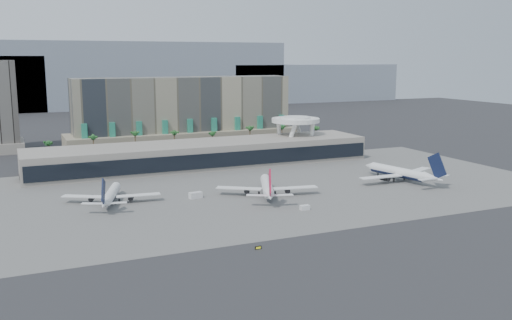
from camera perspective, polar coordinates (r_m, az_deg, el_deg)
name	(u,v)px	position (r m, az deg, el deg)	size (l,w,h in m)	color
ground	(311,224)	(187.84, 5.54, -6.38)	(900.00, 900.00, 0.00)	#232326
apron_pad	(246,189)	(235.65, -1.02, -2.90)	(260.00, 130.00, 0.06)	#5B5B59
mountain_ridge	(120,80)	(637.81, -13.40, 7.82)	(680.00, 60.00, 70.00)	gray
hotel	(184,119)	(347.40, -7.18, 4.08)	(140.00, 30.00, 42.00)	gray
terminal	(203,153)	(284.77, -5.31, 0.68)	(170.00, 32.50, 14.50)	#9F968C
saucer_structure	(296,123)	(310.22, 3.97, 3.71)	(26.00, 26.00, 21.89)	white
palm_row	(195,136)	(319.37, -6.15, 2.42)	(157.80, 2.80, 13.10)	brown
airliner_left	(111,195)	(218.69, -14.32, -3.39)	(35.13, 36.35, 12.98)	white
airliner_centre	(267,187)	(223.20, 1.12, -2.70)	(38.15, 39.35, 14.33)	white
airliner_right	(401,173)	(257.42, 14.29, -1.22)	(42.36, 44.02, 15.35)	white
service_vehicle_a	(196,195)	(220.96, -6.06, -3.53)	(4.96, 2.43, 2.43)	silver
service_vehicle_b	(305,208)	(204.15, 4.90, -4.76)	(3.37, 1.92, 1.73)	silver
taxiway_sign	(258,248)	(163.15, 0.22, -8.76)	(2.02, 0.43, 0.91)	black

